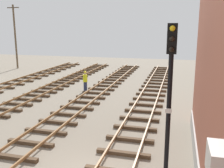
% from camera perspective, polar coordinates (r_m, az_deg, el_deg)
% --- Properties ---
extents(track_centre, '(2.50, 59.44, 0.32)m').
position_cam_1_polar(track_centre, '(12.11, -23.35, -16.13)').
color(track_centre, '#4C3826').
rests_on(track_centre, ground).
extents(signal_mast, '(0.36, 0.40, 5.86)m').
position_cam_1_polar(signal_mast, '(9.88, 12.69, 0.09)').
color(signal_mast, black).
rests_on(signal_mast, ground).
extents(utility_pole_far, '(1.80, 0.24, 8.76)m').
position_cam_1_polar(utility_pole_far, '(38.92, -20.62, 9.94)').
color(utility_pole_far, brown).
rests_on(utility_pole_far, ground).
extents(track_worker_foreground, '(0.40, 0.40, 1.87)m').
position_cam_1_polar(track_worker_foreground, '(23.66, -5.94, 0.67)').
color(track_worker_foreground, '#262D4C').
rests_on(track_worker_foreground, ground).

